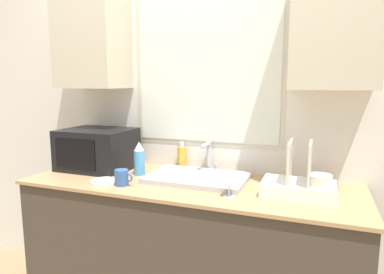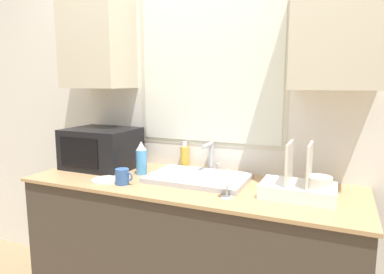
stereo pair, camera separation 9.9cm
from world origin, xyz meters
name	(u,v)px [view 1 (the left image)]	position (x,y,z in m)	size (l,w,h in m)	color
countertop	(188,254)	(0.00, 0.33, 0.46)	(1.98, 0.69, 0.92)	#42382D
wall_back	(206,100)	(0.00, 0.65, 1.40)	(6.00, 0.38, 2.60)	silver
sink_basin	(197,178)	(0.04, 0.39, 0.94)	(0.59, 0.39, 0.03)	#B2B2B7
faucet	(209,154)	(0.04, 0.59, 1.05)	(0.08, 0.16, 0.21)	#B7B7BC
microwave	(97,149)	(-0.70, 0.42, 1.06)	(0.47, 0.38, 0.27)	black
dish_rack	(301,184)	(0.64, 0.31, 0.98)	(0.38, 0.24, 0.29)	white
spray_bottle	(139,159)	(-0.35, 0.37, 1.03)	(0.07, 0.07, 0.22)	#4C99D8
soap_bottle	(182,157)	(-0.16, 0.63, 1.00)	(0.06, 0.06, 0.19)	gold
mug_near_sink	(122,178)	(-0.34, 0.13, 0.97)	(0.11, 0.08, 0.09)	#335999
wine_glass	(229,176)	(0.30, 0.15, 1.04)	(0.07, 0.07, 0.16)	silver
small_plate	(105,181)	(-0.46, 0.15, 0.93)	(0.18, 0.18, 0.01)	silver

